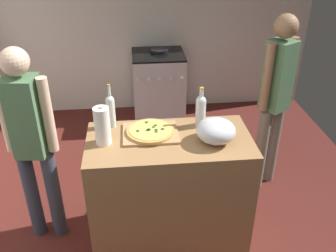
{
  "coord_description": "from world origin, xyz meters",
  "views": [
    {
      "loc": [
        -0.12,
        -1.44,
        2.32
      ],
      "look_at": [
        0.11,
        0.89,
        0.97
      ],
      "focal_mm": 39.6,
      "sensor_mm": 36.0,
      "label": 1
    }
  ],
  "objects_px": {
    "stove": "(159,87)",
    "person_in_stripes": "(31,139)",
    "wine_bottle_dark": "(201,109)",
    "paper_towel_roll": "(102,126)",
    "mixing_bowl": "(216,131)",
    "pizza": "(150,131)",
    "person_in_red": "(275,96)",
    "wine_bottle_clear": "(111,110)"
  },
  "relations": [
    {
      "from": "wine_bottle_dark",
      "to": "stove",
      "type": "bearing_deg",
      "value": 95.45
    },
    {
      "from": "person_in_stripes",
      "to": "stove",
      "type": "bearing_deg",
      "value": 60.86
    },
    {
      "from": "paper_towel_roll",
      "to": "stove",
      "type": "distance_m",
      "value": 2.19
    },
    {
      "from": "mixing_bowl",
      "to": "paper_towel_roll",
      "type": "height_order",
      "value": "paper_towel_roll"
    },
    {
      "from": "mixing_bowl",
      "to": "stove",
      "type": "bearing_deg",
      "value": 96.68
    },
    {
      "from": "wine_bottle_dark",
      "to": "stove",
      "type": "xyz_separation_m",
      "value": [
        -0.18,
        1.85,
        -0.62
      ]
    },
    {
      "from": "mixing_bowl",
      "to": "person_in_red",
      "type": "bearing_deg",
      "value": 44.21
    },
    {
      "from": "person_in_stripes",
      "to": "person_in_red",
      "type": "distance_m",
      "value": 2.04
    },
    {
      "from": "pizza",
      "to": "stove",
      "type": "xyz_separation_m",
      "value": [
        0.21,
        1.95,
        -0.51
      ]
    },
    {
      "from": "wine_bottle_clear",
      "to": "mixing_bowl",
      "type": "bearing_deg",
      "value": -21.52
    },
    {
      "from": "mixing_bowl",
      "to": "wine_bottle_dark",
      "type": "distance_m",
      "value": 0.25
    },
    {
      "from": "paper_towel_roll",
      "to": "wine_bottle_clear",
      "type": "bearing_deg",
      "value": 78.03
    },
    {
      "from": "stove",
      "to": "person_in_stripes",
      "type": "bearing_deg",
      "value": -119.14
    },
    {
      "from": "paper_towel_roll",
      "to": "person_in_red",
      "type": "bearing_deg",
      "value": 22.42
    },
    {
      "from": "person_in_stripes",
      "to": "pizza",
      "type": "bearing_deg",
      "value": -2.59
    },
    {
      "from": "person_in_red",
      "to": "person_in_stripes",
      "type": "bearing_deg",
      "value": -166.49
    },
    {
      "from": "mixing_bowl",
      "to": "pizza",
      "type": "bearing_deg",
      "value": 162.8
    },
    {
      "from": "pizza",
      "to": "mixing_bowl",
      "type": "height_order",
      "value": "mixing_bowl"
    },
    {
      "from": "wine_bottle_clear",
      "to": "person_in_red",
      "type": "bearing_deg",
      "value": 14.57
    },
    {
      "from": "pizza",
      "to": "person_in_red",
      "type": "bearing_deg",
      "value": 24.65
    },
    {
      "from": "pizza",
      "to": "mixing_bowl",
      "type": "distance_m",
      "value": 0.47
    },
    {
      "from": "mixing_bowl",
      "to": "paper_towel_roll",
      "type": "distance_m",
      "value": 0.79
    },
    {
      "from": "paper_towel_roll",
      "to": "wine_bottle_clear",
      "type": "xyz_separation_m",
      "value": [
        0.05,
        0.23,
        0.0
      ]
    },
    {
      "from": "mixing_bowl",
      "to": "wine_bottle_dark",
      "type": "height_order",
      "value": "wine_bottle_dark"
    },
    {
      "from": "wine_bottle_dark",
      "to": "person_in_stripes",
      "type": "bearing_deg",
      "value": -177.36
    },
    {
      "from": "pizza",
      "to": "wine_bottle_dark",
      "type": "relative_size",
      "value": 1.12
    },
    {
      "from": "person_in_red",
      "to": "mixing_bowl",
      "type": "bearing_deg",
      "value": -135.79
    },
    {
      "from": "person_in_red",
      "to": "paper_towel_roll",
      "type": "bearing_deg",
      "value": -157.58
    },
    {
      "from": "wine_bottle_dark",
      "to": "person_in_red",
      "type": "relative_size",
      "value": 0.19
    },
    {
      "from": "mixing_bowl",
      "to": "person_in_red",
      "type": "distance_m",
      "value": 0.94
    },
    {
      "from": "pizza",
      "to": "wine_bottle_clear",
      "type": "bearing_deg",
      "value": 152.11
    },
    {
      "from": "wine_bottle_clear",
      "to": "stove",
      "type": "relative_size",
      "value": 0.38
    },
    {
      "from": "stove",
      "to": "wine_bottle_dark",
      "type": "bearing_deg",
      "value": -84.55
    },
    {
      "from": "mixing_bowl",
      "to": "wine_bottle_dark",
      "type": "bearing_deg",
      "value": 106.08
    },
    {
      "from": "paper_towel_roll",
      "to": "person_in_stripes",
      "type": "height_order",
      "value": "person_in_stripes"
    },
    {
      "from": "mixing_bowl",
      "to": "stove",
      "type": "xyz_separation_m",
      "value": [
        -0.24,
        2.09,
        -0.57
      ]
    },
    {
      "from": "wine_bottle_dark",
      "to": "paper_towel_roll",
      "type": "bearing_deg",
      "value": -165.77
    },
    {
      "from": "pizza",
      "to": "mixing_bowl",
      "type": "xyz_separation_m",
      "value": [
        0.45,
        -0.14,
        0.06
      ]
    },
    {
      "from": "person_in_stripes",
      "to": "person_in_red",
      "type": "xyz_separation_m",
      "value": [
        1.98,
        0.48,
        0.03
      ]
    },
    {
      "from": "wine_bottle_clear",
      "to": "person_in_red",
      "type": "height_order",
      "value": "person_in_red"
    },
    {
      "from": "pizza",
      "to": "mixing_bowl",
      "type": "relative_size",
      "value": 1.25
    },
    {
      "from": "pizza",
      "to": "paper_towel_roll",
      "type": "bearing_deg",
      "value": -165.64
    }
  ]
}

